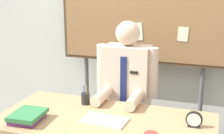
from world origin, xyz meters
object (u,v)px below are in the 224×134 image
object	(u,v)px
book_stack	(27,116)
open_notebook	(105,120)
desk	(104,131)
person	(126,104)
desk_clock	(194,120)
bulletin_board	(142,10)
pen_holder	(85,98)

from	to	relation	value
book_stack	open_notebook	size ratio (longest dim) A/B	0.85
desk	open_notebook	xyz separation A→B (m)	(0.01, -0.02, 0.10)
person	desk_clock	size ratio (longest dim) A/B	12.21
person	desk_clock	xyz separation A→B (m)	(0.62, -0.49, 0.14)
desk	person	size ratio (longest dim) A/B	1.13
desk	person	world-z (taller)	person
bulletin_board	person	bearing A→B (deg)	-89.99
bulletin_board	pen_holder	distance (m)	1.08
desk	open_notebook	world-z (taller)	open_notebook
person	desk_clock	distance (m)	0.80
desk	book_stack	distance (m)	0.56
book_stack	desk_clock	xyz separation A→B (m)	(1.14, 0.29, 0.02)
book_stack	pen_holder	bearing A→B (deg)	58.70
open_notebook	book_stack	bearing A→B (deg)	-161.26
open_notebook	desk_clock	distance (m)	0.62
desk	book_stack	bearing A→B (deg)	-158.84
bulletin_board	book_stack	xyz separation A→B (m)	(-0.51, -1.26, -0.67)
desk_clock	desk	bearing A→B (deg)	-171.96
pen_holder	bulletin_board	bearing A→B (deg)	73.31
person	open_notebook	world-z (taller)	person
person	pen_holder	xyz separation A→B (m)	(-0.25, -0.34, 0.14)
open_notebook	person	bearing A→B (deg)	91.27
bulletin_board	pen_holder	world-z (taller)	bulletin_board
bulletin_board	open_notebook	distance (m)	1.29
person	book_stack	bearing A→B (deg)	-123.52
book_stack	desk_clock	world-z (taller)	desk_clock
person	bulletin_board	world-z (taller)	bulletin_board
desk	open_notebook	bearing A→B (deg)	-56.67
person	desk_clock	bearing A→B (deg)	-37.96
desk	pen_holder	distance (m)	0.37
pen_holder	desk	bearing A→B (deg)	-43.21
open_notebook	desk_clock	size ratio (longest dim) A/B	2.80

